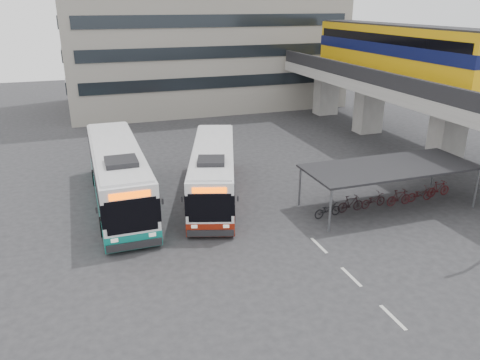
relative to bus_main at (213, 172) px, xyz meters
name	(u,v)px	position (x,y,z in m)	size (l,w,h in m)	color
ground	(273,254)	(0.71, -7.81, -1.58)	(120.00, 120.00, 0.00)	#28282B
viaduct	(405,70)	(17.71, 5.80, 4.65)	(8.00, 32.00, 9.68)	gray
bike_shelter	(388,184)	(9.18, -4.81, -0.14)	(10.00, 4.00, 2.54)	#595B60
road_markings	(351,277)	(3.21, -10.81, -1.57)	(0.15, 7.60, 0.01)	beige
bus_main	(213,172)	(0.00, 0.00, 0.00)	(5.86, 11.72, 3.40)	white
bus_teal	(118,176)	(-5.59, 0.79, 0.17)	(2.84, 12.81, 3.78)	white
pedestrian	(135,211)	(-5.11, -2.48, -0.76)	(0.60, 0.39, 1.64)	black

